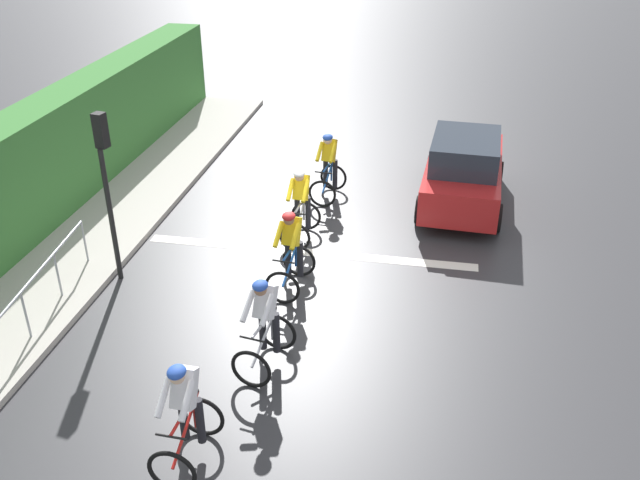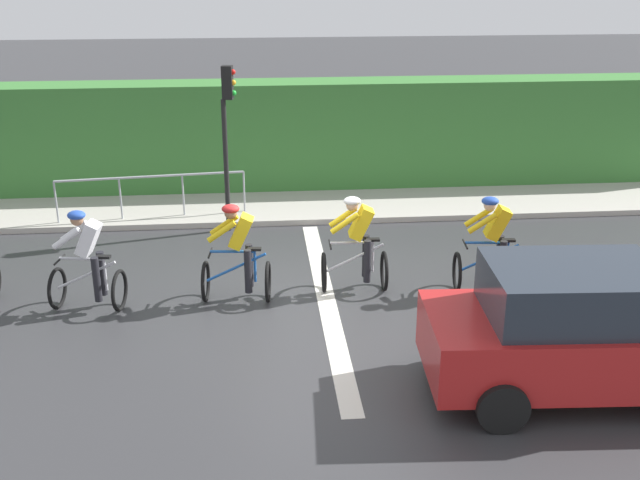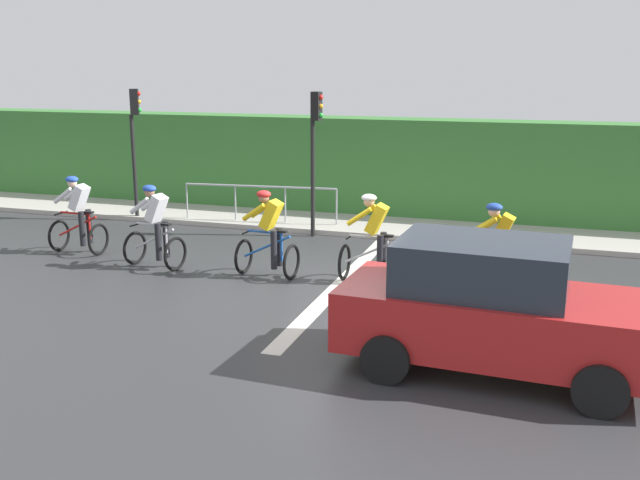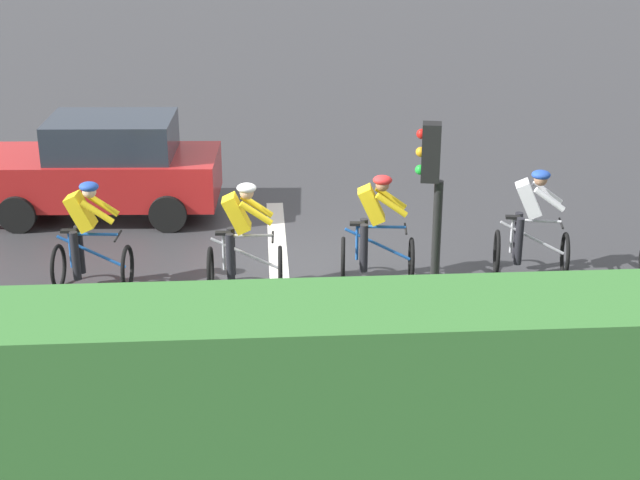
{
  "view_description": "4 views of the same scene",
  "coord_description": "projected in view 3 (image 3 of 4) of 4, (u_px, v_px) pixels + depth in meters",
  "views": [
    {
      "loc": [
        -2.52,
        12.05,
        7.11
      ],
      "look_at": [
        -0.44,
        0.9,
        0.94
      ],
      "focal_mm": 38.38,
      "sensor_mm": 36.0,
      "label": 1
    },
    {
      "loc": [
        -11.47,
        0.91,
        5.42
      ],
      "look_at": [
        0.6,
        -0.17,
        0.81
      ],
      "focal_mm": 43.03,
      "sensor_mm": 36.0,
      "label": 2
    },
    {
      "loc": [
        -12.28,
        -3.75,
        3.96
      ],
      "look_at": [
        -0.79,
        -0.08,
        1.01
      ],
      "focal_mm": 40.69,
      "sensor_mm": 36.0,
      "label": 3
    },
    {
      "loc": [
        13.37,
        -0.48,
        6.03
      ],
      "look_at": [
        0.57,
        0.35,
        0.89
      ],
      "focal_mm": 54.79,
      "sensor_mm": 36.0,
      "label": 4
    }
  ],
  "objects": [
    {
      "name": "cyclist_fourth",
      "position": [
        373.0,
        241.0,
        13.27
      ],
      "size": [
        0.72,
        1.1,
        1.66
      ],
      "color": "black",
      "rests_on": "ground"
    },
    {
      "name": "cyclist_second",
      "position": [
        155.0,
        229.0,
        14.23
      ],
      "size": [
        0.85,
        1.18,
        1.66
      ],
      "color": "black",
      "rests_on": "ground"
    },
    {
      "name": "stone_wall_low",
      "position": [
        322.0,
        204.0,
        19.4
      ],
      "size": [
        0.44,
        24.21,
        0.58
      ],
      "primitive_type": "cube",
      "color": "tan",
      "rests_on": "ground"
    },
    {
      "name": "traffic_light_near_crossing",
      "position": [
        315.0,
        142.0,
        16.49
      ],
      "size": [
        0.23,
        0.31,
        3.34
      ],
      "color": "black",
      "rests_on": "ground"
    },
    {
      "name": "traffic_light_far_junction",
      "position": [
        135.0,
        134.0,
        18.25
      ],
      "size": [
        0.26,
        0.3,
        3.34
      ],
      "color": "black",
      "rests_on": "ground"
    },
    {
      "name": "pedestrian_railing_kerbside",
      "position": [
        260.0,
        194.0,
        17.93
      ],
      "size": [
        0.45,
        3.88,
        1.03
      ],
      "color": "#999EA3",
      "rests_on": "ground"
    },
    {
      "name": "road_marking_stop_line",
      "position": [
        340.0,
        284.0,
        13.35
      ],
      "size": [
        7.0,
        0.3,
        0.01
      ],
      "primitive_type": "cube",
      "color": "silver",
      "rests_on": "ground"
    },
    {
      "name": "car_red",
      "position": [
        494.0,
        308.0,
        9.38
      ],
      "size": [
        2.06,
        4.19,
        1.76
      ],
      "color": "#B21E1E",
      "rests_on": "ground"
    },
    {
      "name": "cyclist_trailing",
      "position": [
        497.0,
        253.0,
        12.41
      ],
      "size": [
        0.78,
        1.14,
        1.66
      ],
      "color": "black",
      "rests_on": "ground"
    },
    {
      "name": "hedge_wall",
      "position": [
        326.0,
        165.0,
        19.44
      ],
      "size": [
        1.1,
        24.21,
        2.58
      ],
      "primitive_type": "cube",
      "color": "#387533",
      "rests_on": "ground"
    },
    {
      "name": "cyclist_mid",
      "position": [
        269.0,
        236.0,
        13.63
      ],
      "size": [
        0.78,
        1.14,
        1.66
      ],
      "color": "black",
      "rests_on": "ground"
    },
    {
      "name": "sidewalk_kerb",
      "position": [
        312.0,
        219.0,
        18.63
      ],
      "size": [
        2.8,
        24.21,
        0.12
      ],
      "primitive_type": "cube",
      "color": "#ADA89E",
      "rests_on": "ground"
    },
    {
      "name": "cyclist_lead",
      "position": [
        78.0,
        217.0,
        15.34
      ],
      "size": [
        0.73,
        1.11,
        1.66
      ],
      "color": "black",
      "rests_on": "ground"
    },
    {
      "name": "ground_plane",
      "position": [
        329.0,
        283.0,
        13.42
      ],
      "size": [
        80.0,
        80.0,
        0.0
      ],
      "primitive_type": "plane",
      "color": "#333335"
    }
  ]
}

